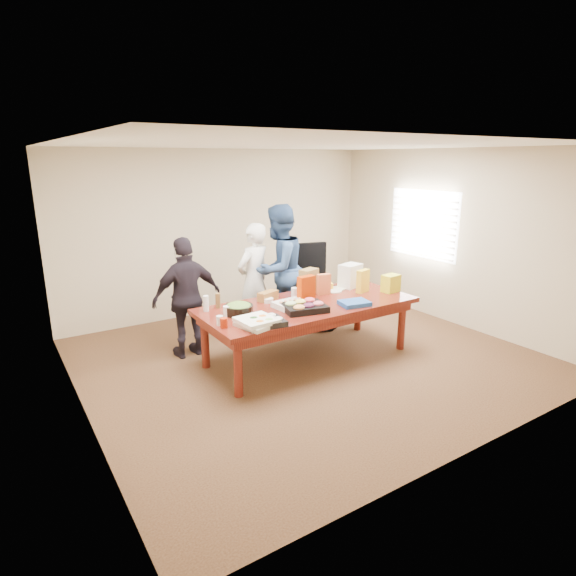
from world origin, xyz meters
TOP-DOWN VIEW (x-y plane):
  - floor at (0.00, 0.00)m, footprint 5.50×5.00m
  - ceiling at (0.00, 0.00)m, footprint 5.50×5.00m
  - wall_back at (0.00, 2.50)m, footprint 5.50×0.04m
  - wall_front at (0.00, -2.50)m, footprint 5.50×0.04m
  - wall_left at (-2.75, 0.00)m, footprint 0.04×5.00m
  - wall_right at (2.75, 0.00)m, footprint 0.04×5.00m
  - window_panel at (2.72, 0.60)m, footprint 0.03×1.40m
  - window_blinds at (2.68, 0.60)m, footprint 0.04×1.36m
  - conference_table at (0.00, 0.00)m, footprint 2.80×1.20m
  - office_chair at (0.83, 0.91)m, footprint 0.77×0.77m
  - person_center at (-0.18, 1.11)m, footprint 0.71×0.58m
  - person_right at (0.22, 1.08)m, footprint 1.14×1.03m
  - person_left at (-1.27, 0.93)m, footprint 0.95×0.43m
  - veggie_tray at (-0.87, -0.42)m, footprint 0.45×0.37m
  - fruit_tray at (-0.21, -0.22)m, footprint 0.59×0.50m
  - sheet_cake at (-0.28, -0.01)m, footprint 0.42×0.33m
  - salad_bowl at (-0.95, 0.09)m, footprint 0.39×0.39m
  - chip_bag_blue at (0.44, -0.38)m, footprint 0.40×0.33m
  - chip_bag_red at (0.01, 0.07)m, footprint 0.24×0.11m
  - chip_bag_yellow at (0.94, 0.03)m, footprint 0.23×0.14m
  - chip_bag_orange at (0.41, 0.22)m, footprint 0.19×0.11m
  - mayo_jar at (-0.00, 0.32)m, footprint 0.09×0.09m
  - mustard_bottle at (0.22, 0.34)m, footprint 0.06×0.06m
  - dressing_bottle at (-1.06, 0.45)m, footprint 0.06×0.06m
  - ranch_bottle at (-1.23, 0.41)m, footprint 0.08×0.08m
  - banana_bunch at (0.58, 0.45)m, footprint 0.30×0.25m
  - bread_loaf at (-0.36, 0.41)m, footprint 0.32×0.21m
  - kraft_bag at (0.27, 0.37)m, footprint 0.30×0.22m
  - red_cup at (-1.30, -0.24)m, footprint 0.08×0.08m
  - clear_cup_a at (-1.30, -0.13)m, footprint 0.09×0.09m
  - clear_cup_b at (-1.10, 0.11)m, footprint 0.10×0.10m
  - pizza_box_lower at (-0.96, -0.38)m, footprint 0.48×0.48m
  - pizza_box_upper at (-0.97, -0.39)m, footprint 0.42×0.42m
  - plate_a at (0.62, 0.28)m, footprint 0.30×0.30m
  - plate_b at (0.76, 0.34)m, footprint 0.22×0.22m
  - dip_bowl_a at (0.40, 0.41)m, footprint 0.18×0.18m
  - dip_bowl_b at (-0.41, 0.32)m, footprint 0.16×0.16m
  - grocery_bag_white at (0.97, 0.33)m, footprint 0.36×0.30m
  - grocery_bag_yellow at (1.28, -0.17)m, footprint 0.26×0.19m

SIDE VIEW (x-z plane):
  - floor at x=0.00m, z-range -0.02..0.00m
  - conference_table at x=0.00m, z-range 0.00..0.75m
  - office_chair at x=0.83m, z-range 0.00..1.23m
  - plate_b at x=0.76m, z-range 0.75..0.76m
  - plate_a at x=0.62m, z-range 0.75..0.77m
  - pizza_box_lower at x=-0.96m, z-range 0.75..0.80m
  - chip_bag_blue at x=0.44m, z-range 0.75..0.80m
  - dip_bowl_b at x=-0.41m, z-range 0.75..0.80m
  - veggie_tray at x=-0.87m, z-range 0.75..0.81m
  - dip_bowl_a at x=0.40m, z-range 0.75..0.81m
  - sheet_cake at x=-0.28m, z-range 0.75..0.82m
  - fruit_tray at x=-0.21m, z-range 0.75..0.83m
  - banana_bunch at x=0.58m, z-range 0.75..0.84m
  - person_left at x=-1.27m, z-range 0.00..1.59m
  - clear_cup_a at x=-1.30m, z-range 0.75..0.86m
  - red_cup at x=-1.30m, z-range 0.75..0.86m
  - salad_bowl at x=-0.95m, z-range 0.75..0.86m
  - bread_loaf at x=-0.36m, z-range 0.75..0.87m
  - clear_cup_b at x=-1.10m, z-range 0.75..0.87m
  - mayo_jar at x=0.00m, z-range 0.75..0.88m
  - pizza_box_upper at x=-0.97m, z-range 0.80..0.84m
  - mustard_bottle at x=0.22m, z-range 0.75..0.91m
  - person_center at x=-0.18m, z-range 0.00..1.67m
  - dressing_bottle at x=-1.06m, z-range 0.75..0.94m
  - ranch_bottle at x=-1.23m, z-range 0.75..0.94m
  - grocery_bag_yellow at x=1.28m, z-range 0.75..0.99m
  - chip_bag_orange at x=0.41m, z-range 0.75..1.03m
  - chip_bag_yellow at x=0.94m, z-range 0.75..1.07m
  - grocery_bag_white at x=0.97m, z-range 0.75..1.08m
  - chip_bag_red at x=0.01m, z-range 0.75..1.09m
  - kraft_bag at x=0.27m, z-range 0.75..1.09m
  - person_right at x=0.22m, z-range 0.00..1.91m
  - wall_back at x=0.00m, z-range 0.00..2.70m
  - wall_front at x=0.00m, z-range 0.00..2.70m
  - wall_left at x=-2.75m, z-range 0.00..2.70m
  - wall_right at x=2.75m, z-range 0.00..2.70m
  - window_panel at x=2.72m, z-range 0.95..2.05m
  - window_blinds at x=2.68m, z-range 1.00..2.00m
  - ceiling at x=0.00m, z-range 2.70..2.72m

